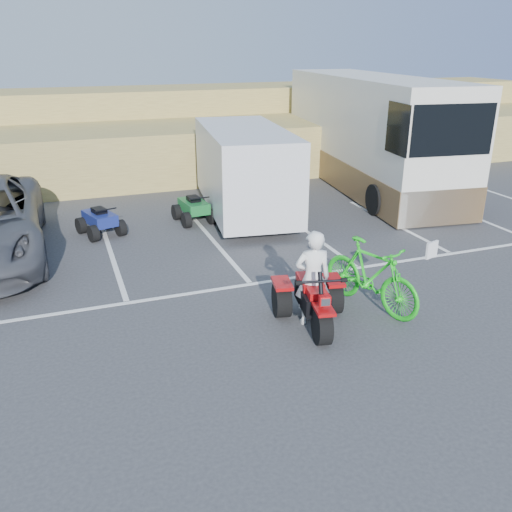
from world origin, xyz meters
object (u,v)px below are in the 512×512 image
object	(u,v)px
cargo_trailer	(245,169)
rv_motorhome	(368,140)
quad_atv_green	(194,222)
red_trike_atv	(313,326)
quad_atv_blue	(102,234)
rider	(313,278)
green_dirt_bike	(371,275)

from	to	relation	value
cargo_trailer	rv_motorhome	distance (m)	5.91
rv_motorhome	quad_atv_green	xyz separation A→B (m)	(-7.19, -2.29, -1.67)
quad_atv_green	rv_motorhome	bearing A→B (deg)	11.34
red_trike_atv	quad_atv_blue	world-z (taller)	red_trike_atv
quad_atv_blue	quad_atv_green	bearing A→B (deg)	-12.70
rider	green_dirt_bike	world-z (taller)	rider
rider	quad_atv_green	world-z (taller)	rider
green_dirt_bike	quad_atv_green	bearing A→B (deg)	87.16
rv_motorhome	quad_atv_green	distance (m)	7.73
rv_motorhome	red_trike_atv	bearing A→B (deg)	-118.50
cargo_trailer	quad_atv_blue	size ratio (longest dim) A/B	4.53
red_trike_atv	cargo_trailer	distance (m)	7.45
red_trike_atv	rider	distance (m)	0.94
green_dirt_bike	cargo_trailer	size ratio (longest dim) A/B	0.39
rider	quad_atv_blue	bearing A→B (deg)	-52.08
rider	green_dirt_bike	xyz separation A→B (m)	(1.36, 0.18, -0.22)
red_trike_atv	rv_motorhome	xyz separation A→B (m)	(6.67, 9.32, 1.67)
rider	rv_motorhome	xyz separation A→B (m)	(6.64, 9.18, 0.75)
rider	rv_motorhome	bearing A→B (deg)	-114.14
rider	quad_atv_blue	distance (m)	7.46
quad_atv_green	quad_atv_blue	bearing A→B (deg)	178.70
red_trike_atv	quad_atv_green	xyz separation A→B (m)	(-0.51, 7.03, 0.00)
quad_atv_green	red_trike_atv	bearing A→B (deg)	-92.16
rider	quad_atv_blue	xyz separation A→B (m)	(-3.26, 6.64, -0.92)
green_dirt_bike	cargo_trailer	distance (m)	6.94
quad_atv_green	cargo_trailer	bearing A→B (deg)	0.18
red_trike_atv	green_dirt_bike	distance (m)	1.59
cargo_trailer	rv_motorhome	bearing A→B (deg)	28.55
red_trike_atv	green_dirt_bike	world-z (taller)	green_dirt_bike
green_dirt_bike	cargo_trailer	world-z (taller)	cargo_trailer
rider	quad_atv_blue	size ratio (longest dim) A/B	1.41
rider	cargo_trailer	distance (m)	7.18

